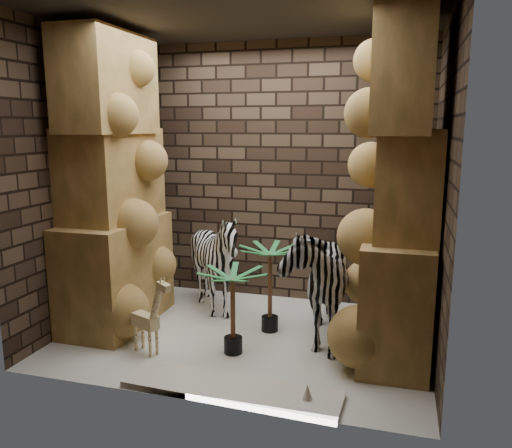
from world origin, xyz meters
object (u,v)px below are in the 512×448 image
(zebra_left, at_px, (216,267))
(surfboard, at_px, (231,389))
(zebra_right, at_px, (315,269))
(giraffe_toy, at_px, (145,312))
(palm_front, at_px, (270,288))
(palm_back, at_px, (233,311))

(zebra_left, distance_m, surfboard, 1.80)
(zebra_right, relative_size, giraffe_toy, 1.78)
(palm_front, xyz_separation_m, surfboard, (0.01, -1.26, -0.43))
(giraffe_toy, xyz_separation_m, palm_front, (0.96, 0.81, 0.06))
(zebra_left, bearing_deg, palm_front, -20.16)
(zebra_right, height_order, surfboard, zebra_right)
(surfboard, bearing_deg, giraffe_toy, 157.51)
(zebra_right, height_order, palm_front, zebra_right)
(zebra_left, xyz_separation_m, palm_front, (0.70, -0.32, -0.08))
(palm_back, bearing_deg, zebra_right, 38.99)
(palm_back, distance_m, surfboard, 0.80)
(zebra_left, bearing_deg, giraffe_toy, -98.67)
(giraffe_toy, bearing_deg, zebra_left, 100.15)
(zebra_right, relative_size, zebra_left, 1.20)
(zebra_right, relative_size, surfboard, 0.81)
(giraffe_toy, distance_m, surfboard, 1.13)
(zebra_right, xyz_separation_m, palm_front, (-0.46, 0.06, -0.25))
(zebra_right, height_order, giraffe_toy, zebra_right)
(giraffe_toy, bearing_deg, palm_back, 39.19)
(zebra_left, relative_size, giraffe_toy, 1.47)
(zebra_right, xyz_separation_m, giraffe_toy, (-1.42, -0.75, -0.31))
(palm_front, bearing_deg, palm_back, -108.49)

